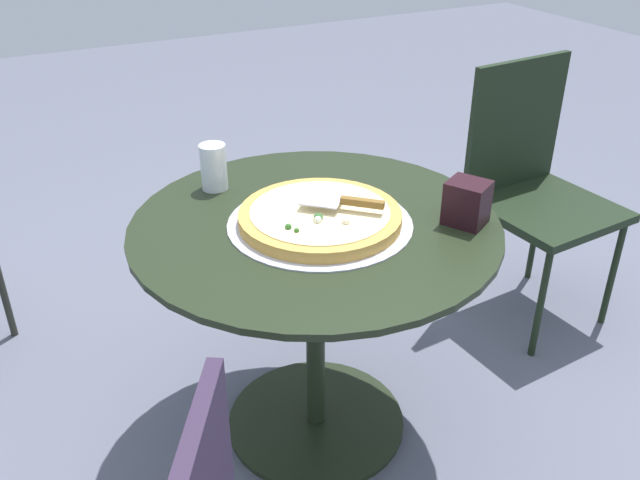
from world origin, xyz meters
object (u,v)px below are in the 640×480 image
(patio_table, at_px, (315,282))
(pizza_server, at_px, (343,201))
(pizza_on_tray, at_px, (320,218))
(napkin_dispenser, at_px, (467,203))
(drinking_cup, at_px, (214,167))
(patio_chair_corner, at_px, (533,178))

(patio_table, relative_size, pizza_server, 5.07)
(pizza_on_tray, distance_m, pizza_server, 0.07)
(patio_table, bearing_deg, pizza_on_tray, 106.06)
(pizza_on_tray, distance_m, napkin_dispenser, 0.37)
(drinking_cup, bearing_deg, pizza_server, 122.34)
(pizza_on_tray, height_order, pizza_server, pizza_server)
(drinking_cup, bearing_deg, pizza_on_tray, 117.06)
(pizza_on_tray, height_order, patio_chair_corner, patio_chair_corner)
(pizza_server, bearing_deg, patio_chair_corner, -163.47)
(patio_table, relative_size, pizza_on_tray, 2.02)
(pizza_on_tray, distance_m, drinking_cup, 0.36)
(pizza_server, relative_size, patio_chair_corner, 0.20)
(patio_table, xyz_separation_m, drinking_cup, (0.16, -0.30, 0.25))
(pizza_server, distance_m, patio_chair_corner, 0.98)
(patio_table, distance_m, pizza_server, 0.25)
(napkin_dispenser, relative_size, patio_chair_corner, 0.12)
(pizza_on_tray, bearing_deg, patio_table, -73.94)
(pizza_on_tray, bearing_deg, drinking_cup, -62.94)
(drinking_cup, xyz_separation_m, napkin_dispenser, (-0.50, 0.48, -0.01))
(patio_chair_corner, bearing_deg, napkin_dispenser, 32.84)
(patio_table, bearing_deg, drinking_cup, -62.35)
(drinking_cup, relative_size, patio_chair_corner, 0.14)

